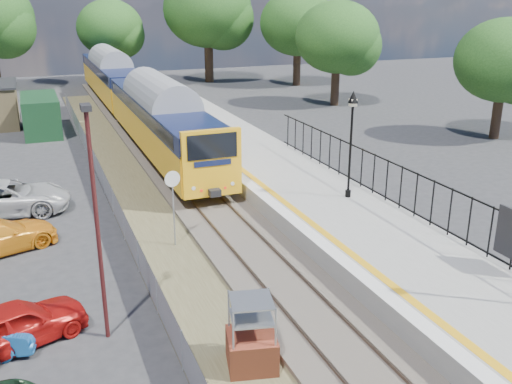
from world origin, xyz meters
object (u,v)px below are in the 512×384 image
victorian_lamp_north (352,120)px  carpark_lamp (96,211)px  brick_plinth (252,335)px  car_red (16,324)px  car_white (6,198)px  speed_sign (173,195)px  train (130,92)px

victorian_lamp_north → carpark_lamp: bearing=-152.8°
brick_plinth → car_red: brick_plinth is taller
victorian_lamp_north → car_red: (-13.45, -5.22, -3.64)m
carpark_lamp → car_white: size_ratio=1.22×
brick_plinth → car_white: (-6.08, 14.29, -0.21)m
speed_sign → car_red: bearing=-149.3°
train → car_red: 29.51m
carpark_lamp → car_white: 12.19m
speed_sign → car_red: size_ratio=0.79×
speed_sign → car_red: (-5.65, -4.84, -1.45)m
train → carpark_lamp: size_ratio=6.15×
brick_plinth → carpark_lamp: 5.19m
brick_plinth → speed_sign: 8.22m
victorian_lamp_north → carpark_lamp: carpark_lamp is taller
speed_sign → carpark_lamp: size_ratio=0.46×
car_white → speed_sign: bearing=-129.5°
car_red → victorian_lamp_north: bearing=-90.7°
speed_sign → carpark_lamp: 6.48m
victorian_lamp_north → carpark_lamp: 12.48m
carpark_lamp → car_red: bearing=168.6°
victorian_lamp_north → car_white: bearing=157.4°
train → car_white: train is taller
train → brick_plinth: bearing=-94.5°
victorian_lamp_north → speed_sign: bearing=-177.2°
car_white → victorian_lamp_north: bearing=-106.7°
train → brick_plinth: train is taller
carpark_lamp → victorian_lamp_north: bearing=27.2°
train → carpark_lamp: bearing=-101.4°
victorian_lamp_north → train: victorian_lamp_north is taller
brick_plinth → carpark_lamp: carpark_lamp is taller
brick_plinth → train: bearing=85.5°
car_white → car_red: bearing=-171.9°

